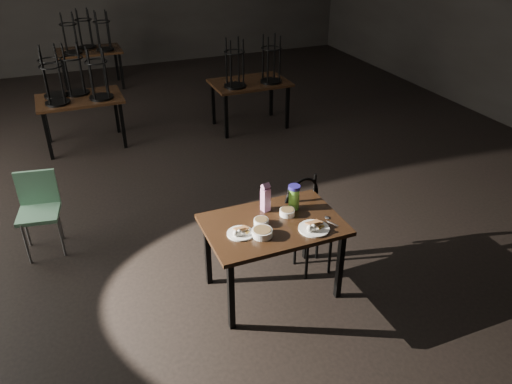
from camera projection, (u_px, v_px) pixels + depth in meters
name	position (u px, v px, depth m)	size (l,w,h in m)	color
main_table	(273.00, 230.00, 4.41)	(1.20, 0.80, 0.75)	black
plate_left	(240.00, 232.00, 4.21)	(0.23, 0.23, 0.07)	white
plate_right	(314.00, 227.00, 4.27)	(0.27, 0.27, 0.09)	white
bowl_near	(261.00, 222.00, 4.33)	(0.13, 0.13, 0.05)	white
bowl_far	(287.00, 212.00, 4.47)	(0.14, 0.14, 0.05)	white
bowl_big	(262.00, 233.00, 4.18)	(0.18, 0.18, 0.06)	white
juice_carton	(266.00, 198.00, 4.49)	(0.08, 0.08, 0.28)	#901A72
water_bottle	(294.00, 197.00, 4.52)	(0.13, 0.13, 0.24)	#75D53E
spoon	(328.00, 218.00, 4.42)	(0.06, 0.19, 0.01)	silver
bentwood_chair	(309.00, 218.00, 4.79)	(0.48, 0.48, 0.94)	black
school_chair	(39.00, 205.00, 5.07)	(0.46, 0.46, 0.85)	#69A37E
bg_table_left	(76.00, 94.00, 7.20)	(1.20, 0.80, 1.48)	black
bg_table_right	(251.00, 82.00, 7.85)	(1.20, 0.80, 1.48)	black
bg_table_far	(89.00, 49.00, 9.60)	(1.20, 0.80, 1.48)	black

